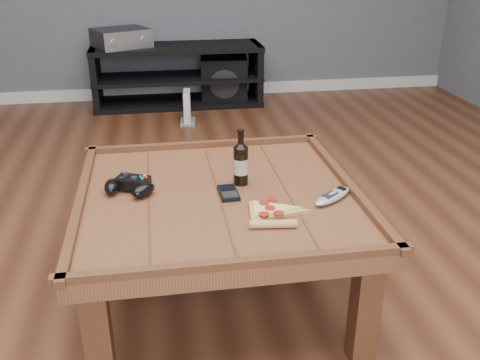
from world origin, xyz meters
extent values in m
plane|color=#452213|center=(0.00, 0.00, 0.00)|extent=(6.00, 6.00, 0.00)
cube|color=silver|center=(0.00, 2.99, 0.05)|extent=(5.00, 0.02, 0.10)
cube|color=#5B301A|center=(0.00, 0.00, 0.42)|extent=(1.00, 1.00, 0.06)
cube|color=#421E11|center=(-0.42, -0.42, 0.20)|extent=(0.08, 0.08, 0.39)
cube|color=#421E11|center=(0.42, -0.42, 0.20)|extent=(0.08, 0.08, 0.39)
cube|color=#421E11|center=(-0.42, 0.42, 0.20)|extent=(0.08, 0.08, 0.39)
cube|color=#421E11|center=(0.42, 0.42, 0.20)|extent=(0.08, 0.08, 0.39)
cube|color=#421E11|center=(0.00, 0.48, 0.46)|extent=(1.03, 0.03, 0.03)
cube|color=#421E11|center=(0.00, -0.48, 0.46)|extent=(1.03, 0.03, 0.03)
cube|color=#421E11|center=(0.48, 0.00, 0.46)|extent=(0.03, 1.03, 0.03)
cube|color=#421E11|center=(-0.48, 0.00, 0.46)|extent=(0.03, 1.03, 0.03)
cube|color=black|center=(0.00, 2.75, 0.48)|extent=(1.40, 0.45, 0.04)
cube|color=black|center=(0.00, 2.75, 0.23)|extent=(1.40, 0.45, 0.03)
cube|color=black|center=(0.00, 2.75, 0.02)|extent=(1.40, 0.45, 0.04)
cube|color=black|center=(-0.67, 2.75, 0.25)|extent=(0.05, 0.44, 0.50)
cube|color=black|center=(0.67, 2.75, 0.25)|extent=(0.05, 0.44, 0.50)
cylinder|color=black|center=(0.09, 0.07, 0.52)|extent=(0.06, 0.06, 0.15)
cone|color=black|center=(0.09, 0.07, 0.61)|extent=(0.05, 0.05, 0.03)
cylinder|color=black|center=(0.09, 0.07, 0.63)|extent=(0.02, 0.02, 0.05)
cylinder|color=black|center=(0.09, 0.07, 0.66)|extent=(0.03, 0.03, 0.01)
cylinder|color=tan|center=(0.09, 0.07, 0.52)|extent=(0.06, 0.06, 0.06)
cube|color=black|center=(-0.31, 0.08, 0.48)|extent=(0.14, 0.12, 0.04)
ellipsoid|color=black|center=(-0.38, 0.07, 0.47)|extent=(0.06, 0.10, 0.05)
ellipsoid|color=black|center=(-0.27, 0.02, 0.47)|extent=(0.11, 0.11, 0.05)
cylinder|color=black|center=(-0.33, 0.11, 0.50)|extent=(0.02, 0.02, 0.01)
cylinder|color=black|center=(-0.30, 0.07, 0.50)|extent=(0.02, 0.02, 0.01)
cylinder|color=yellow|center=(-0.26, 0.09, 0.50)|extent=(0.01, 0.01, 0.01)
cylinder|color=red|center=(-0.25, 0.07, 0.50)|extent=(0.01, 0.01, 0.01)
cylinder|color=#0C33CC|center=(-0.28, 0.08, 0.50)|extent=(0.01, 0.01, 0.01)
cylinder|color=#0C9919|center=(-0.27, 0.06, 0.50)|extent=(0.01, 0.01, 0.01)
cylinder|color=#B0824C|center=(0.14, -0.28, 0.46)|extent=(0.15, 0.05, 0.03)
cylinder|color=maroon|center=(0.12, -0.22, 0.47)|extent=(0.04, 0.04, 0.00)
cylinder|color=maroon|center=(0.17, -0.22, 0.47)|extent=(0.04, 0.04, 0.00)
cylinder|color=maroon|center=(0.15, -0.18, 0.47)|extent=(0.04, 0.04, 0.00)
cylinder|color=maroon|center=(0.14, -0.14, 0.47)|extent=(0.04, 0.04, 0.00)
cylinder|color=maroon|center=(0.17, -0.11, 0.47)|extent=(0.04, 0.04, 0.00)
cube|color=black|center=(0.04, -0.02, 0.46)|extent=(0.07, 0.12, 0.01)
cube|color=black|center=(0.03, 0.01, 0.47)|extent=(0.05, 0.05, 0.00)
cube|color=black|center=(0.04, -0.05, 0.47)|extent=(0.05, 0.05, 0.00)
ellipsoid|color=#8E949B|center=(0.39, -0.12, 0.46)|extent=(0.19, 0.16, 0.03)
cube|color=black|center=(0.44, -0.08, 0.48)|extent=(0.04, 0.04, 0.00)
cube|color=black|center=(0.38, -0.13, 0.48)|extent=(0.07, 0.06, 0.00)
cube|color=black|center=(-0.44, 2.75, 0.57)|extent=(0.51, 0.48, 0.14)
cube|color=#B7BAC2|center=(-0.37, 2.60, 0.57)|extent=(0.38, 0.18, 0.14)
cylinder|color=#B7BAC2|center=(-0.48, 2.54, 0.57)|extent=(0.05, 0.04, 0.05)
cylinder|color=#B7BAC2|center=(-0.25, 2.64, 0.57)|extent=(0.05, 0.04, 0.05)
cube|color=black|center=(0.40, 2.80, 0.19)|extent=(0.43, 0.43, 0.39)
cylinder|color=black|center=(0.38, 2.61, 0.19)|extent=(0.24, 0.04, 0.24)
cube|color=gray|center=(0.04, 2.22, 0.01)|extent=(0.13, 0.21, 0.02)
cube|color=silver|center=(0.04, 2.22, 0.13)|extent=(0.07, 0.18, 0.23)
camera|label=1|loc=(-0.20, -1.74, 1.29)|focal=40.00mm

